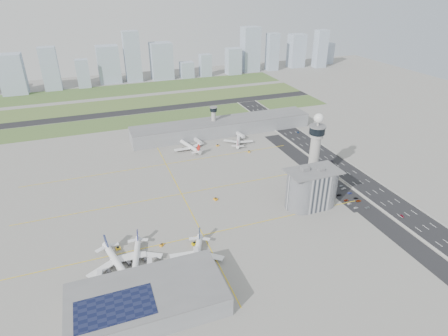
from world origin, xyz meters
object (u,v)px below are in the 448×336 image
object	(u,v)px
airplane_far_b	(238,138)
car_lot_11	(341,186)
jet_bridge_far_0	(195,140)
tug_5	(249,151)
jet_bridge_near_2	(198,264)
car_lot_0	(356,208)
tug_2	(194,243)
car_lot_4	(333,190)
tug_0	(118,248)
car_lot_7	(359,201)
tug_3	(216,199)
tug_4	(218,145)
car_lot_1	(350,204)
secondary_tower	(214,118)
car_lot_9	(350,193)
car_lot_8	(356,198)
airplane_near_c	(196,253)
car_hw_1	(332,161)
airplane_near_a	(117,260)
control_tower	(315,147)
airplane_far_a	(189,144)
jet_bridge_far_1	(237,134)
car_hw_0	(402,216)
car_lot_5	(330,187)
car_lot_3	(339,195)
jet_bridge_near_0	(98,289)
tug_1	(162,245)
car_lot_6	(368,208)
admin_building	(312,188)
car_lot_10	(344,189)
airplane_near_b	(136,254)
jet_bridge_near_1	(150,276)

from	to	relation	value
airplane_far_b	car_lot_11	bearing A→B (deg)	-133.97
jet_bridge_far_0	tug_5	xyz separation A→B (m)	(45.20, -44.78, -1.89)
jet_bridge_near_2	car_lot_0	world-z (taller)	jet_bridge_near_2
tug_2	car_lot_4	bearing A→B (deg)	-91.81
tug_0	car_lot_7	xyz separation A→B (m)	(190.08, -6.67, -0.32)
tug_3	car_lot_4	size ratio (longest dim) A/B	0.91
tug_4	car_lot_1	world-z (taller)	tug_4
car_lot_1	tug_2	bearing A→B (deg)	87.24
secondary_tower	car_lot_9	distance (m)	181.28
tug_2	car_lot_8	bearing A→B (deg)	-99.46
airplane_near_c	car_hw_1	size ratio (longest dim) A/B	11.02
airplane_near_a	control_tower	bearing A→B (deg)	92.13
airplane_far_a	jet_bridge_far_1	distance (m)	62.69
tug_2	jet_bridge_near_2	bearing A→B (deg)	155.76
car_hw_0	tug_3	bearing A→B (deg)	159.86
secondary_tower	car_hw_0	distance (m)	226.20
airplane_far_b	car_lot_8	world-z (taller)	airplane_far_b
car_lot_1	car_hw_0	bearing A→B (deg)	-142.22
car_lot_5	car_hw_1	world-z (taller)	car_lot_5
car_lot_3	jet_bridge_near_0	bearing A→B (deg)	95.61
airplane_near_c	jet_bridge_near_0	size ratio (longest dim) A/B	2.99
airplane_far_a	secondary_tower	bearing A→B (deg)	-64.89
tug_1	car_hw_0	world-z (taller)	tug_1
airplane_far_a	car_lot_6	bearing A→B (deg)	-162.85
car_lot_3	car_lot_5	world-z (taller)	car_lot_5
admin_building	car_hw_1	distance (m)	88.85
car_lot_7	car_lot_8	distance (m)	4.32
jet_bridge_far_1	car_lot_8	xyz separation A→B (m)	(40.73, -159.38, -2.21)
control_tower	secondary_tower	world-z (taller)	control_tower
car_hw_0	car_hw_1	world-z (taller)	car_hw_1
car_lot_9	car_lot_10	xyz separation A→B (m)	(-0.15, 8.11, -0.03)
airplane_far_b	car_lot_7	bearing A→B (deg)	-137.95
airplane_near_b	car_lot_5	size ratio (longest dim) A/B	9.94
car_lot_3	car_lot_9	xyz separation A→B (m)	(10.18, -0.69, 0.01)
jet_bridge_far_0	airplane_near_b	bearing A→B (deg)	-37.53
tug_4	tug_0	bearing A→B (deg)	127.59
airplane_far_b	car_lot_0	world-z (taller)	airplane_far_b
tug_3	car_lot_9	bearing A→B (deg)	-34.29
tug_2	jet_bridge_near_1	bearing A→B (deg)	110.05
control_tower	car_hw_0	xyz separation A→B (m)	(36.98, -69.18, -34.44)
airplane_near_c	jet_bridge_near_2	distance (m)	7.74
admin_building	tug_5	bearing A→B (deg)	92.51
tug_0	car_lot_10	distance (m)	191.44
tug_0	car_lot_5	bearing A→B (deg)	-87.39
car_lot_1	tug_1	bearing A→B (deg)	84.46
jet_bridge_near_0	car_lot_11	size ratio (longest dim) A/B	3.57
tug_2	car_lot_11	world-z (taller)	tug_2
car_lot_1	car_lot_8	distance (m)	11.57
tug_3	car_lot_7	size ratio (longest dim) A/B	0.73
airplane_far_b	tug_5	world-z (taller)	airplane_far_b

